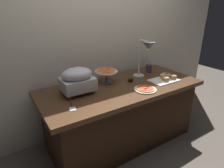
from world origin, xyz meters
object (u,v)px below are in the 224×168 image
at_px(sandwich_platter, 165,78).
at_px(sauce_cup_near, 131,80).
at_px(chafing_dish, 77,79).
at_px(pizza_plate_center, 106,72).
at_px(heat_lamp, 147,50).
at_px(utensil_holder, 149,68).
at_px(serving_spatula, 72,107).
at_px(pizza_plate_front, 145,89).

bearing_deg(sandwich_platter, sauce_cup_near, 154.73).
bearing_deg(chafing_dish, pizza_plate_center, 13.56).
bearing_deg(sauce_cup_near, heat_lamp, -2.93).
bearing_deg(heat_lamp, utensil_holder, 37.92).
height_order(chafing_dish, serving_spatula, chafing_dish).
distance_m(chafing_dish, heat_lamp, 0.92).
bearing_deg(sandwich_platter, chafing_dish, 167.94).
xyz_separation_m(pizza_plate_front, sauce_cup_near, (0.02, 0.29, 0.01)).
relative_size(sandwich_platter, serving_spatula, 2.09).
distance_m(sandwich_platter, sauce_cup_near, 0.44).
height_order(heat_lamp, utensil_holder, heat_lamp).
xyz_separation_m(utensil_holder, serving_spatula, (-1.28, -0.37, -0.06)).
distance_m(chafing_dish, utensil_holder, 1.12).
relative_size(pizza_plate_center, serving_spatula, 1.54).
relative_size(heat_lamp, sauce_cup_near, 7.72).
distance_m(pizza_plate_front, pizza_plate_center, 0.50).
relative_size(pizza_plate_front, serving_spatula, 1.42).
xyz_separation_m(pizza_plate_front, sandwich_platter, (0.42, 0.10, 0.01)).
bearing_deg(serving_spatula, pizza_plate_center, 31.35).
height_order(sandwich_platter, serving_spatula, sandwich_platter).
bearing_deg(chafing_dish, heat_lamp, -3.26).
xyz_separation_m(chafing_dish, pizza_plate_center, (0.41, 0.10, -0.03)).
distance_m(heat_lamp, sandwich_platter, 0.43).
bearing_deg(utensil_holder, pizza_plate_center, -178.53).
xyz_separation_m(sandwich_platter, serving_spatula, (-1.25, -0.03, -0.02)).
bearing_deg(chafing_dish, pizza_plate_front, -26.83).
bearing_deg(heat_lamp, pizza_plate_front, -131.14).
height_order(sandwich_platter, utensil_holder, utensil_holder).
bearing_deg(chafing_dish, utensil_holder, 6.02).
distance_m(sauce_cup_near, utensil_holder, 0.47).
relative_size(chafing_dish, utensil_holder, 1.50).
bearing_deg(pizza_plate_center, chafing_dish, -166.44).
xyz_separation_m(chafing_dish, sauce_cup_near, (0.67, -0.04, -0.14)).
distance_m(sandwich_platter, serving_spatula, 1.25).
relative_size(pizza_plate_front, sandwich_platter, 0.68).
xyz_separation_m(pizza_plate_center, sauce_cup_near, (0.26, -0.14, -0.11)).
height_order(pizza_plate_center, utensil_holder, utensil_holder).
bearing_deg(pizza_plate_front, sauce_cup_near, 85.86).
xyz_separation_m(sandwich_platter, sauce_cup_near, (-0.40, 0.19, -0.00)).
height_order(utensil_holder, serving_spatula, utensil_holder).
bearing_deg(sauce_cup_near, utensil_holder, 19.69).
bearing_deg(chafing_dish, sauce_cup_near, -3.37).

